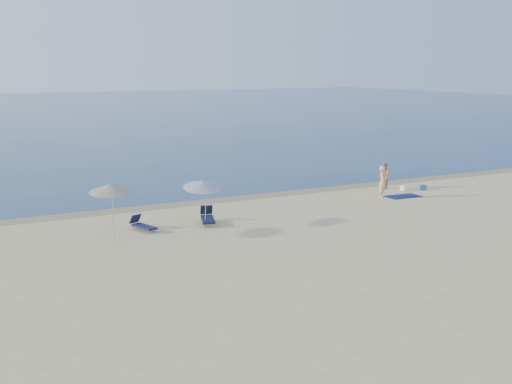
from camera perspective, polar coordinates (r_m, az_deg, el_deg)
sea at (r=114.73m, az=-17.97°, el=6.88°), size 240.00×160.00×0.01m
wet_sand_strip at (r=38.19m, az=2.96°, el=-0.07°), size 240.00×1.60×0.00m
person_left at (r=37.25m, az=11.19°, el=0.89°), size 0.77×0.80×1.84m
person_right at (r=40.06m, az=11.33°, el=1.44°), size 0.93×1.00×1.63m
beach_towel at (r=37.98m, az=12.93°, el=-0.38°), size 2.03×1.19×0.03m
white_bag at (r=39.90m, az=12.97°, el=0.35°), size 0.39×0.36×0.28m
blue_cooler at (r=40.31m, az=14.55°, el=0.40°), size 0.49×0.40×0.31m
umbrella_near at (r=29.93m, az=-4.80°, el=0.68°), size 2.07×2.09×2.35m
umbrella_far at (r=28.49m, az=-12.79°, el=0.35°), size 2.42×2.44×2.53m
lounger_left at (r=29.82m, az=-10.05°, el=-2.93°), size 0.96×1.62×0.68m
lounger_right at (r=30.76m, az=-4.33°, el=-2.29°), size 1.12×1.87×0.79m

